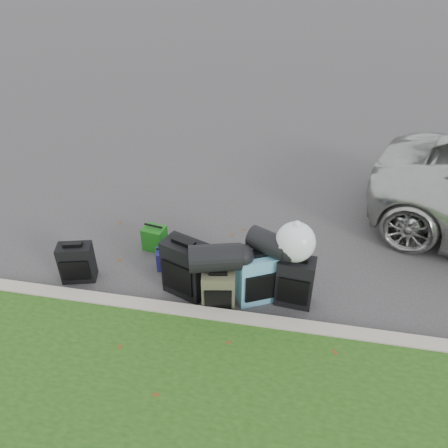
% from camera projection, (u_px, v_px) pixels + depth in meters
% --- Properties ---
extents(ground, '(120.00, 120.00, 0.00)m').
position_uv_depth(ground, '(229.00, 267.00, 5.82)').
color(ground, '#383535').
rests_on(ground, ground).
extents(curb, '(120.00, 0.18, 0.15)m').
position_uv_depth(curb, '(213.00, 318.00, 4.97)').
color(curb, '#9E937F').
rests_on(curb, ground).
extents(suitcase_small_black, '(0.46, 0.33, 0.52)m').
position_uv_depth(suitcase_small_black, '(77.00, 263.00, 5.49)').
color(suitcase_small_black, black).
rests_on(suitcase_small_black, ground).
extents(suitcase_large_black_left, '(0.58, 0.47, 0.73)m').
position_uv_depth(suitcase_large_black_left, '(185.00, 268.00, 5.24)').
color(suitcase_large_black_left, black).
rests_on(suitcase_large_black_left, ground).
extents(suitcase_olive, '(0.41, 0.30, 0.52)m').
position_uv_depth(suitcase_olive, '(218.00, 291.00, 5.07)').
color(suitcase_olive, '#3D3D28').
rests_on(suitcase_olive, ground).
extents(suitcase_teal, '(0.54, 0.45, 0.66)m').
position_uv_depth(suitcase_teal, '(257.00, 277.00, 5.15)').
color(suitcase_teal, teal).
rests_on(suitcase_teal, ground).
extents(suitcase_large_black_right, '(0.45, 0.29, 0.64)m').
position_uv_depth(suitcase_large_black_right, '(295.00, 282.00, 5.11)').
color(suitcase_large_black_right, black).
rests_on(suitcase_large_black_right, ground).
extents(tote_green, '(0.33, 0.28, 0.34)m').
position_uv_depth(tote_green, '(155.00, 238.00, 6.08)').
color(tote_green, '#196316').
rests_on(tote_green, ground).
extents(tote_navy, '(0.30, 0.27, 0.27)m').
position_uv_depth(tote_navy, '(166.00, 259.00, 5.75)').
color(tote_navy, navy).
rests_on(tote_navy, ground).
extents(duffel_left, '(0.66, 0.47, 0.32)m').
position_uv_depth(duffel_left, '(215.00, 258.00, 4.90)').
color(duffel_left, black).
rests_on(duffel_left, suitcase_olive).
extents(duffel_right, '(0.55, 0.46, 0.27)m').
position_uv_depth(duffel_right, '(269.00, 243.00, 4.94)').
color(duffel_right, black).
rests_on(duffel_right, suitcase_teal).
extents(trash_bag, '(0.45, 0.45, 0.45)m').
position_uv_depth(trash_bag, '(295.00, 242.00, 4.83)').
color(trash_bag, white).
rests_on(trash_bag, suitcase_large_black_right).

